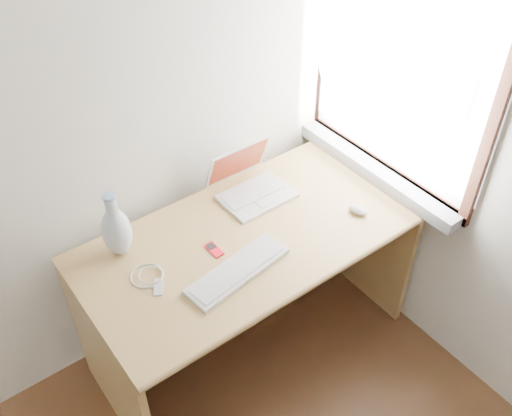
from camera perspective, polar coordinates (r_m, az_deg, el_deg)
window at (r=2.46m, az=13.60°, el=13.05°), size 0.11×0.99×1.10m
desk at (r=2.57m, az=-1.72°, el=-5.05°), size 1.43×0.72×0.76m
laptop at (r=2.53m, az=-0.47°, el=2.38°), size 0.31×0.26×0.21m
external_keyboard at (r=2.20m, az=-1.85°, el=-6.27°), size 0.46×0.19×0.02m
mouse at (r=2.49m, az=10.20°, el=-0.18°), size 0.08×0.10×0.03m
ipod at (r=2.30m, az=-4.22°, el=-4.17°), size 0.04×0.09×0.01m
cable_coil at (r=2.23m, az=-10.83°, el=-6.68°), size 0.15×0.15×0.01m
remote at (r=2.19m, az=-9.74°, el=-7.79°), size 0.07×0.09×0.01m
vase at (r=2.27m, az=-13.78°, el=-2.16°), size 0.12×0.12×0.30m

